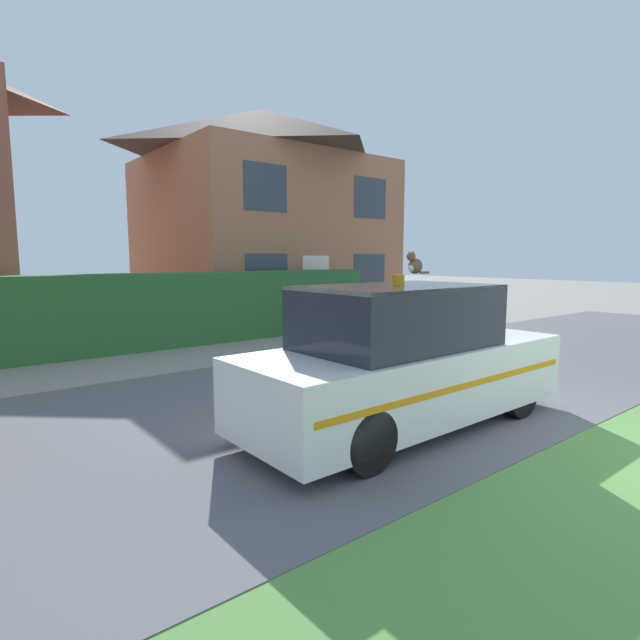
% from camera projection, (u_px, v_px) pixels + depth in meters
% --- Properties ---
extents(road_strip, '(28.00, 5.89, 0.01)m').
position_uv_depth(road_strip, '(395.00, 383.00, 8.12)').
color(road_strip, '#5B5B60').
rests_on(road_strip, ground).
extents(garden_hedge, '(11.03, 0.89, 1.69)m').
position_uv_depth(garden_hedge, '(172.00, 309.00, 11.54)').
color(garden_hedge, '#2D662D').
rests_on(garden_hedge, ground).
extents(police_car, '(4.36, 1.61, 1.83)m').
position_uv_depth(police_car, '(405.00, 361.00, 5.94)').
color(police_car, black).
rests_on(police_car, road_strip).
extents(cat, '(0.32, 0.18, 0.28)m').
position_uv_depth(cat, '(414.00, 264.00, 5.95)').
color(cat, brown).
rests_on(cat, police_car).
extents(house_right, '(7.70, 7.04, 7.16)m').
position_uv_depth(house_right, '(263.00, 212.00, 17.68)').
color(house_right, '#A86B4C').
rests_on(house_right, ground).
extents(wheelie_bin, '(0.82, 0.81, 1.07)m').
position_uv_depth(wheelie_bin, '(351.00, 317.00, 12.61)').
color(wheelie_bin, '#23662D').
rests_on(wheelie_bin, ground).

